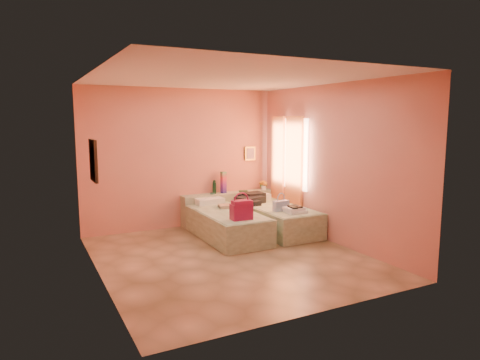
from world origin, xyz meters
The scene contains 16 objects.
ground centered at (0.00, 0.00, 0.00)m, with size 4.50×4.50×0.00m, color tan.
room_walls centered at (0.21, 0.57, 1.79)m, with size 4.02×4.51×2.81m.
headboard_ledge centered at (0.98, 2.10, 0.33)m, with size 2.05×0.30×0.65m, color #A8B090.
bed_left centered at (0.42, 1.05, 0.25)m, with size 0.90×2.00×0.50m, color beige.
bed_right centered at (1.50, 1.05, 0.25)m, with size 0.90×2.00×0.50m, color beige.
water_bottle centered at (0.66, 2.12, 0.78)m, with size 0.08×0.08×0.27m, color #153C25.
rainbow_box centered at (0.86, 2.11, 0.87)m, with size 0.10×0.10×0.45m, color #99123F.
small_dish centered at (0.60, 2.08, 0.66)m, with size 0.11×0.11×0.03m, color #437C63.
green_book centered at (1.29, 2.04, 0.67)m, with size 0.18×0.13×0.03m, color #294D2F.
flower_vase centered at (1.80, 2.05, 0.78)m, with size 0.19×0.19×0.25m, color white.
magenta_handbag centered at (0.38, 0.35, 0.67)m, with size 0.36×0.20×0.33m, color #99123F.
khaki_garment centered at (0.59, 1.36, 0.53)m, with size 0.34×0.27×0.06m, color tan.
clothes_pile centered at (1.24, 1.55, 0.59)m, with size 0.58×0.58×0.18m, color black.
blue_handbag centered at (1.35, 0.64, 0.60)m, with size 0.30×0.13×0.19m, color #4562A5.
towel_stack centered at (1.50, 0.38, 0.55)m, with size 0.35×0.30×0.10m, color white.
sandal_pair centered at (1.49, 0.37, 0.61)m, with size 0.19×0.25×0.03m, color black.
Camera 1 is at (-2.87, -5.94, 2.17)m, focal length 32.00 mm.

